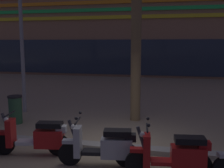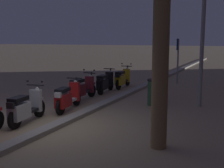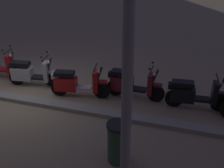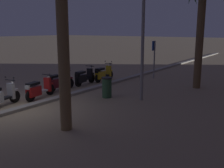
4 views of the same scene
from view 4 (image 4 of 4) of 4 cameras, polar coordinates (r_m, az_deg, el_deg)
The scene contains 10 objects.
ground_plane at distance 10.86m, azimuth -20.69°, elevation -5.48°, with size 200.00×200.00×0.00m, color #9E896B.
curb_strip at distance 10.74m, azimuth -20.35°, elevation -5.30°, with size 60.00×0.36×0.12m, color gray.
scooter_yellow_gap_after_mid at distance 15.78m, azimuth -2.01°, elevation 2.25°, with size 1.84×0.56×1.17m.
scooter_black_second_in_line at distance 14.75m, azimuth -6.24°, elevation 1.47°, with size 1.78×0.56×1.04m.
scooter_maroon_mid_rear at distance 13.54m, azimuth -11.66°, elevation 0.42°, with size 1.80×0.56×1.17m.
scooter_red_lead_nearest at distance 12.18m, azimuth -15.91°, elevation -1.13°, with size 1.85×0.65×1.04m.
scooter_silver_last_in_row at distance 11.43m, azimuth -23.48°, elevation -2.50°, with size 1.77×0.62×1.17m.
crossing_sign at distance 16.75m, azimuth 9.25°, elevation 6.29°, with size 0.60×0.15×2.40m.
palm_tree_far_corner at distance 14.53m, azimuth 19.23°, elevation 15.95°, with size 2.04×2.05×5.79m.
litter_bin at distance 11.98m, azimuth -1.14°, elevation -0.70°, with size 0.48×0.48×0.95m.
Camera 4 is at (5.64, 8.74, 3.10)m, focal length 41.56 mm.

